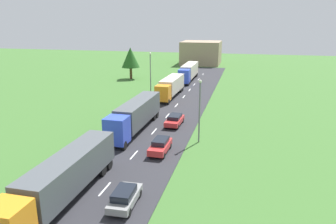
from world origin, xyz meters
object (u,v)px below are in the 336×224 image
(truck_second, at_px, (136,114))
(lamppost_third, at_px, (150,72))
(car_fourth, at_px, (175,120))
(tree_maple, at_px, (130,58))
(truck_third, at_px, (171,86))
(truck_lead, at_px, (63,177))
(car_third, at_px, (160,146))
(lamppost_second, at_px, (200,108))
(car_second, at_px, (125,197))
(distant_building, at_px, (201,53))
(truck_fourth, at_px, (189,71))

(truck_second, distance_m, lamppost_third, 19.71)
(car_fourth, distance_m, tree_maple, 38.75)
(truck_third, bearing_deg, car_fourth, -75.15)
(truck_lead, xyz_separation_m, truck_second, (-0.18, 17.92, 0.11))
(truck_third, distance_m, car_third, 27.07)
(car_third, bearing_deg, lamppost_second, 49.47)
(car_second, height_order, distant_building, distant_building)
(car_fourth, height_order, lamppost_third, lamppost_third)
(truck_lead, bearing_deg, truck_third, 90.21)
(truck_third, height_order, distant_building, distant_building)
(distant_building, bearing_deg, tree_maple, -111.76)
(lamppost_second, bearing_deg, truck_third, 111.09)
(car_third, distance_m, car_fourth, 9.78)
(truck_second, bearing_deg, truck_third, 89.89)
(truck_lead, height_order, car_second, truck_lead)
(truck_fourth, distance_m, car_fourth, 35.21)
(tree_maple, bearing_deg, truck_fourth, 4.59)
(lamppost_third, bearing_deg, tree_maple, 120.13)
(car_fourth, xyz_separation_m, tree_maple, (-18.45, 33.79, 4.40))
(car_second, height_order, tree_maple, tree_maple)
(distant_building, bearing_deg, truck_third, -88.70)
(car_second, height_order, lamppost_third, lamppost_third)
(truck_second, xyz_separation_m, distant_building, (-1.08, 69.26, 1.46))
(car_fourth, relative_size, lamppost_second, 0.60)
(truck_second, height_order, tree_maple, tree_maple)
(car_third, height_order, car_fourth, car_third)
(lamppost_second, bearing_deg, distant_building, 97.75)
(truck_lead, relative_size, truck_second, 1.00)
(truck_third, height_order, lamppost_third, lamppost_third)
(car_second, distance_m, lamppost_third, 37.96)
(lamppost_third, bearing_deg, car_third, -71.36)
(lamppost_second, relative_size, lamppost_third, 0.90)
(truck_fourth, height_order, lamppost_third, lamppost_third)
(truck_fourth, bearing_deg, car_fourth, -83.15)
(truck_second, relative_size, lamppost_second, 1.94)
(truck_lead, distance_m, tree_maple, 56.78)
(truck_second, xyz_separation_m, truck_fourth, (0.30, 38.14, -0.01))
(truck_lead, xyz_separation_m, car_second, (4.92, 0.40, -1.29))
(lamppost_third, relative_size, tree_maple, 1.09)
(truck_third, xyz_separation_m, lamppost_third, (-3.68, -0.80, 2.57))
(car_fourth, relative_size, distant_building, 0.36)
(car_fourth, bearing_deg, truck_second, -144.53)
(car_third, xyz_separation_m, lamppost_third, (-8.69, 25.78, 3.79))
(truck_fourth, relative_size, car_third, 3.40)
(lamppost_second, bearing_deg, truck_fourth, 101.67)
(car_third, height_order, tree_maple, tree_maple)
(truck_lead, bearing_deg, truck_second, 90.56)
(lamppost_second, distance_m, tree_maple, 45.38)
(truck_fourth, bearing_deg, truck_third, -90.82)
(car_fourth, height_order, tree_maple, tree_maple)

